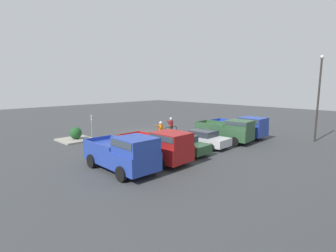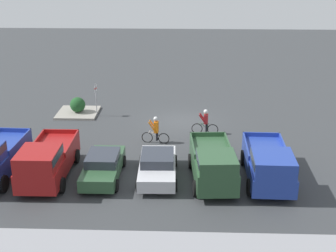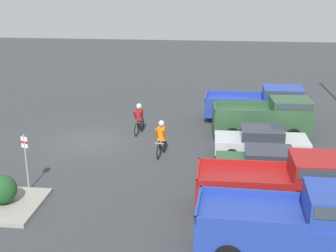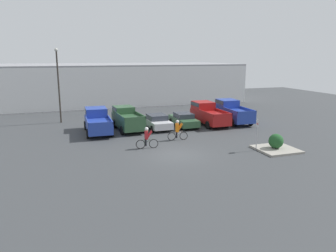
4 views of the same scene
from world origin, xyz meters
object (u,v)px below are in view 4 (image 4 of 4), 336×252
cyclist_1 (147,137)px  shrub (276,141)px  pickup_truck_0 (97,120)px  pickup_truck_2 (208,113)px  sedan_0 (157,121)px  cyclist_0 (177,130)px  pickup_truck_1 (127,118)px  lamppost (58,80)px  fire_lane_sign (257,132)px  sedan_1 (184,120)px  pickup_truck_3 (232,111)px

cyclist_1 → shrub: bearing=-21.6°
pickup_truck_0 → pickup_truck_2: 11.18m
sedan_0 → cyclist_0: 4.72m
pickup_truck_1 → cyclist_1: pickup_truck_1 is taller
lamppost → shrub: 22.21m
fire_lane_sign → lamppost: bearing=131.2°
sedan_0 → cyclist_1: bearing=-113.2°
cyclist_1 → fire_lane_sign: bearing=-22.8°
sedan_1 → pickup_truck_2: (2.80, 0.39, 0.42)m
fire_lane_sign → lamppost: lamppost is taller
pickup_truck_2 → pickup_truck_1: bearing=179.8°
fire_lane_sign → shrub: bearing=-15.0°
pickup_truck_1 → pickup_truck_3: bearing=-0.1°
pickup_truck_2 → lamppost: lamppost is taller
cyclist_0 → lamppost: lamppost is taller
pickup_truck_1 → sedan_0: size_ratio=1.16×
pickup_truck_1 → lamppost: (-5.91, 5.57, 3.34)m
cyclist_1 → cyclist_0: bearing=27.5°
sedan_1 → shrub: size_ratio=4.01×
sedan_0 → pickup_truck_0: bearing=175.7°
pickup_truck_0 → pickup_truck_3: (14.00, 0.06, 0.09)m
sedan_0 → shrub: sedan_0 is taller
lamppost → pickup_truck_2: bearing=-21.4°
shrub → pickup_truck_3: bearing=78.4°
pickup_truck_0 → cyclist_1: bearing=-66.7°
pickup_truck_2 → fire_lane_sign: bearing=-94.2°
sedan_0 → fire_lane_sign: fire_lane_sign is taller
pickup_truck_0 → shrub: size_ratio=5.10×
shrub → pickup_truck_0: bearing=139.1°
sedan_0 → shrub: (6.29, -9.86, -0.01)m
pickup_truck_0 → cyclist_1: size_ratio=3.26×
sedan_0 → pickup_truck_3: (8.42, 0.47, 0.47)m
pickup_truck_2 → cyclist_0: (-5.22, -5.16, -0.23)m
shrub → sedan_1: bearing=109.3°
sedan_0 → lamppost: (-8.73, 6.07, 3.73)m
pickup_truck_3 → cyclist_0: size_ratio=3.11×
pickup_truck_0 → lamppost: bearing=119.1°
pickup_truck_2 → sedan_0: bearing=-175.3°
pickup_truck_3 → cyclist_1: 13.02m
cyclist_0 → cyclist_1: 3.47m
pickup_truck_0 → pickup_truck_1: (2.77, 0.08, -0.00)m
pickup_truck_1 → sedan_0: (2.82, -0.50, -0.39)m
pickup_truck_1 → shrub: (9.11, -10.36, -0.39)m
pickup_truck_1 → pickup_truck_2: size_ratio=0.93×
pickup_truck_1 → cyclist_0: bearing=-58.4°
pickup_truck_2 → pickup_truck_3: bearing=0.3°
pickup_truck_3 → shrub: pickup_truck_3 is taller
cyclist_0 → lamppost: bearing=130.2°
pickup_truck_3 → cyclist_0: pickup_truck_3 is taller
pickup_truck_1 → cyclist_0: (3.20, -5.20, -0.20)m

